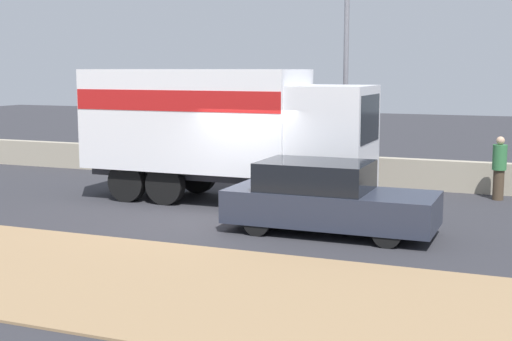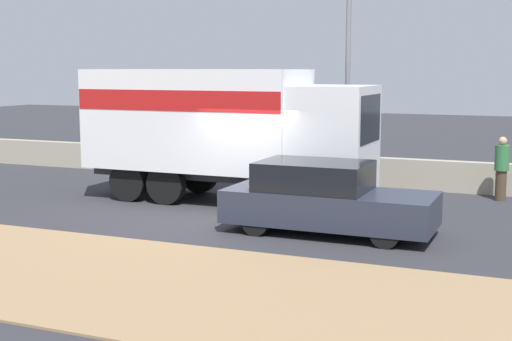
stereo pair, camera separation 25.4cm
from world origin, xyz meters
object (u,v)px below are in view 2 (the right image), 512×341
object	(u,v)px
box_truck	(221,123)
car_hatchback	(325,199)
street_lamp	(348,44)
pedestrian	(502,168)

from	to	relation	value
box_truck	car_hatchback	world-z (taller)	box_truck
box_truck	street_lamp	bearing A→B (deg)	44.96
box_truck	car_hatchback	size ratio (longest dim) A/B	1.70
box_truck	pedestrian	world-z (taller)	box_truck
car_hatchback	pedestrian	distance (m)	6.26
street_lamp	box_truck	world-z (taller)	street_lamp
car_hatchback	pedestrian	xyz separation A→B (m)	(3.15, 5.40, 0.14)
car_hatchback	box_truck	bearing A→B (deg)	145.60
pedestrian	street_lamp	bearing A→B (deg)	-175.52
street_lamp	car_hatchback	distance (m)	6.18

